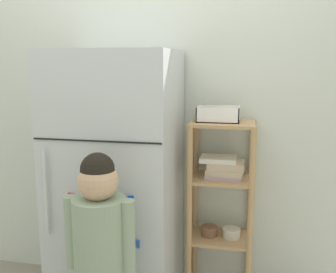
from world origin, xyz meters
name	(u,v)px	position (x,y,z in m)	size (l,w,h in m)	color
kitchen_wall_back	(157,134)	(0.00, 0.36, 1.03)	(2.53, 0.03, 2.07)	silver
refrigerator	(117,184)	(-0.16, 0.02, 0.78)	(0.70, 0.66, 1.57)	silver
child_standing	(100,240)	(-0.09, -0.47, 0.66)	(0.35, 0.26, 1.09)	#3D4F40
pantry_shelf_unit	(222,193)	(0.45, 0.18, 0.72)	(0.39, 0.31, 1.15)	tan
fruit_bin	(217,116)	(0.41, 0.20, 1.19)	(0.25, 0.15, 0.09)	white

